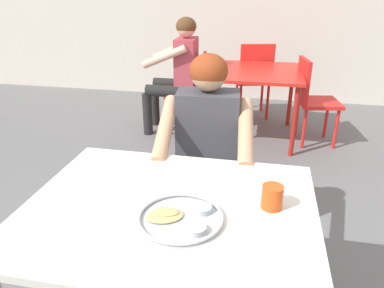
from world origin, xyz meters
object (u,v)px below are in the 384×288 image
(chair_red_left, at_px, (193,87))
(table_foreground, at_px, (169,223))
(chair_red_right, at_px, (312,96))
(diner_foreground, at_px, (206,146))
(patron_background, at_px, (178,66))
(chair_foreground, at_px, (209,163))
(chair_red_far, at_px, (254,76))
(thali_tray, at_px, (181,218))
(table_background_red, at_px, (254,77))
(drinking_cup, at_px, (272,196))

(chair_red_left, bearing_deg, table_foreground, -80.61)
(table_foreground, distance_m, chair_red_right, 2.66)
(chair_red_left, bearing_deg, chair_red_right, -4.94)
(diner_foreground, height_order, patron_background, patron_background)
(table_foreground, xyz_separation_m, patron_background, (-0.59, 2.59, 0.05))
(chair_foreground, height_order, chair_red_left, same)
(table_foreground, relative_size, chair_red_right, 1.27)
(diner_foreground, relative_size, chair_red_far, 1.32)
(thali_tray, distance_m, chair_foreground, 1.02)
(chair_foreground, relative_size, table_background_red, 0.88)
(chair_foreground, bearing_deg, patron_background, 109.67)
(thali_tray, relative_size, table_background_red, 0.32)
(chair_red_far, bearing_deg, table_background_red, -88.60)
(table_foreground, relative_size, diner_foreground, 0.92)
(chair_foreground, relative_size, diner_foreground, 0.71)
(chair_red_left, bearing_deg, patron_background, -160.52)
(chair_red_left, xyz_separation_m, chair_red_right, (1.21, -0.11, 0.01))
(chair_foreground, distance_m, chair_red_left, 1.80)
(table_foreground, relative_size, chair_red_left, 1.29)
(diner_foreground, bearing_deg, chair_red_far, 86.41)
(table_background_red, bearing_deg, thali_tray, -92.93)
(chair_red_left, relative_size, patron_background, 0.69)
(diner_foreground, xyz_separation_m, chair_red_left, (-0.46, 1.96, -0.22))
(thali_tray, relative_size, chair_red_left, 0.36)
(chair_red_right, height_order, patron_background, patron_background)
(diner_foreground, height_order, chair_red_right, diner_foreground)
(diner_foreground, height_order, table_background_red, diner_foreground)
(chair_foreground, xyz_separation_m, diner_foreground, (0.01, -0.22, 0.22))
(chair_foreground, relative_size, chair_red_right, 0.98)
(diner_foreground, xyz_separation_m, chair_red_right, (0.75, 1.85, -0.21))
(drinking_cup, relative_size, table_background_red, 0.09)
(chair_red_right, bearing_deg, chair_red_far, 131.37)
(table_foreground, xyz_separation_m, table_background_red, (0.20, 2.59, -0.04))
(drinking_cup, bearing_deg, patron_background, 110.95)
(table_background_red, distance_m, chair_red_far, 0.63)
(chair_red_left, bearing_deg, chair_red_far, 42.28)
(diner_foreground, bearing_deg, thali_tray, -87.17)
(drinking_cup, distance_m, chair_foreground, 0.96)
(thali_tray, distance_m, drinking_cup, 0.34)
(chair_red_left, bearing_deg, diner_foreground, -76.66)
(table_background_red, xyz_separation_m, chair_red_right, (0.58, -0.05, -0.14))
(chair_foreground, relative_size, chair_red_left, 1.00)
(thali_tray, distance_m, diner_foreground, 0.76)
(drinking_cup, distance_m, chair_red_right, 2.52)
(chair_red_left, xyz_separation_m, patron_background, (-0.15, -0.05, 0.24))
(diner_foreground, distance_m, chair_red_right, 2.01)
(table_background_red, height_order, patron_background, patron_background)
(table_background_red, bearing_deg, chair_red_right, -5.27)
(thali_tray, xyz_separation_m, chair_red_far, (0.12, 3.28, -0.25))
(chair_red_far, bearing_deg, chair_red_right, -48.63)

